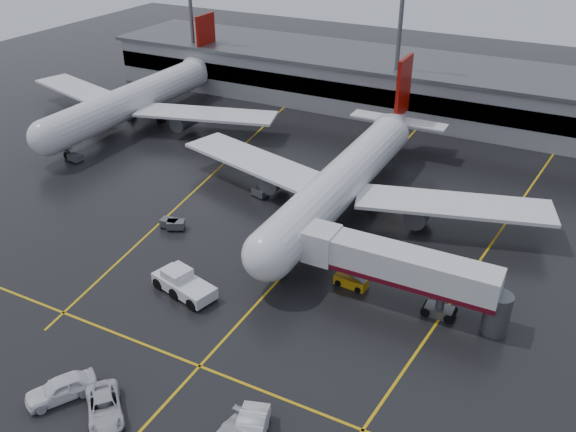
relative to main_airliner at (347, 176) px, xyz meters
The scene contains 20 objects.
ground 10.57m from the main_airliner, 90.00° to the right, with size 220.00×220.00×0.00m, color black.
apron_line_centre 10.57m from the main_airliner, 90.00° to the right, with size 0.25×90.00×0.02m, color gold.
apron_line_stop 31.98m from the main_airliner, 90.00° to the right, with size 60.00×0.25×0.02m, color gold.
apron_line_left 20.44m from the main_airliner, behind, with size 0.25×70.00×0.02m, color gold.
apron_line_right 18.49m from the main_airliner, ahead, with size 0.25×70.00×0.02m, color gold.
terminal 38.23m from the main_airliner, 90.00° to the left, with size 122.00×19.00×8.60m.
light_mast_left 56.34m from the main_airliner, 144.33° to the left, with size 3.00×1.20×25.45m.
light_mast_mid 34.26m from the main_airliner, 98.80° to the left, with size 3.00×1.20×25.45m.
main_airliner is the anchor object (origin of this frame).
second_airliner 43.68m from the main_airliner, 164.05° to the left, with size 48.80×45.60×14.10m.
jet_bridge 19.68m from the main_airliner, 52.90° to the right, with size 19.90×3.40×6.05m.
pushback_tractor 25.11m from the main_airliner, 107.23° to the right, with size 7.32×4.40×2.45m.
belt_loader 17.03m from the main_airliner, 65.46° to the right, with size 3.43×1.81×2.11m.
service_van_a 39.62m from the main_airliner, 94.91° to the right, with size 2.51×5.45×1.51m, color silver.
service_van_d 40.38m from the main_airliner, 100.95° to the right, with size 2.19×5.45×1.86m, color white.
baggage_cart_a 21.25m from the main_airliner, 137.30° to the right, with size 2.37×2.07×1.12m.
baggage_cart_b 21.90m from the main_airliner, 138.99° to the right, with size 2.16×1.57×1.12m.
baggage_cart_c 11.63m from the main_airliner, 166.78° to the right, with size 2.27×1.79×1.12m.
baggage_cart_d 46.79m from the main_airliner, behind, with size 2.04×1.37×1.12m.
baggage_cart_e 40.38m from the main_airliner, behind, with size 2.08×1.43×1.12m.
Camera 1 is at (24.15, -52.42, 35.94)m, focal length 37.77 mm.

